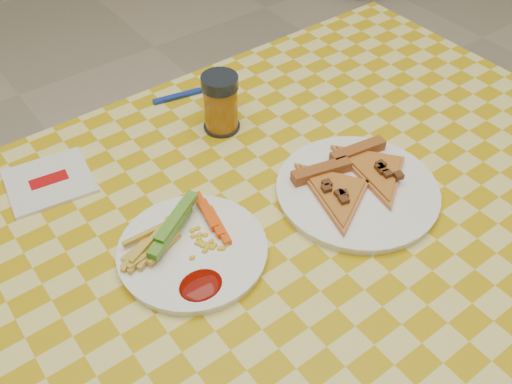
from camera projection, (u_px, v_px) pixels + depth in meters
table at (284, 247)px, 0.95m from camera, size 1.28×0.88×0.76m
plate_left at (193, 252)px, 0.84m from camera, size 0.22×0.22×0.01m
plate_right at (357, 191)px, 0.93m from camera, size 0.28×0.28×0.01m
fries_veggies at (181, 240)px, 0.83m from camera, size 0.19×0.18×0.04m
pizza_slices at (353, 179)px, 0.93m from camera, size 0.25×0.22×0.02m
drink_glass at (221, 103)px, 1.02m from camera, size 0.07×0.07×0.11m
napkin at (49, 181)px, 0.95m from camera, size 0.15×0.14×0.01m
fork at (191, 92)px, 1.14m from camera, size 0.15×0.05×0.01m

